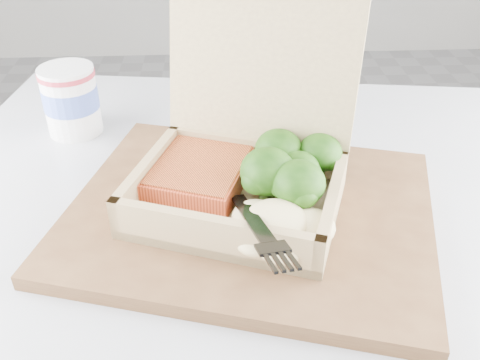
{
  "coord_description": "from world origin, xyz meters",
  "views": [
    {
      "loc": [
        0.37,
        -0.79,
        1.06
      ],
      "look_at": [
        0.39,
        -0.36,
        0.76
      ],
      "focal_mm": 40.0,
      "sensor_mm": 36.0,
      "label": 1
    }
  ],
  "objects": [
    {
      "name": "cafe_table",
      "position": [
        0.41,
        -0.39,
        0.53
      ],
      "size": [
        0.86,
        0.86,
        0.72
      ],
      "rotation": [
        0.0,
        0.0,
        -0.13
      ],
      "color": "black",
      "rests_on": "floor"
    },
    {
      "name": "serving_tray",
      "position": [
        0.4,
        -0.36,
        0.72
      ],
      "size": [
        0.43,
        0.37,
        0.02
      ],
      "primitive_type": "cube",
      "rotation": [
        0.0,
        0.0,
        -0.27
      ],
      "color": "brown",
      "rests_on": "cafe_table"
    },
    {
      "name": "takeout_container",
      "position": [
        0.4,
        -0.34,
        0.78
      ],
      "size": [
        0.25,
        0.24,
        0.19
      ],
      "rotation": [
        0.0,
        0.0,
        -0.34
      ],
      "color": "tan",
      "rests_on": "serving_tray"
    },
    {
      "name": "salmon_fillet",
      "position": [
        0.35,
        -0.33,
        0.75
      ],
      "size": [
        0.12,
        0.14,
        0.02
      ],
      "primitive_type": "cube",
      "rotation": [
        0.0,
        0.0,
        -0.34
      ],
      "color": "#D6512A",
      "rests_on": "takeout_container"
    },
    {
      "name": "broccoli_pile",
      "position": [
        0.45,
        -0.35,
        0.76
      ],
      "size": [
        0.12,
        0.12,
        0.04
      ],
      "primitive_type": null,
      "color": "#316717",
      "rests_on": "takeout_container"
    },
    {
      "name": "mashed_potatoes",
      "position": [
        0.42,
        -0.42,
        0.76
      ],
      "size": [
        0.1,
        0.09,
        0.03
      ],
      "primitive_type": "ellipsoid",
      "color": "beige",
      "rests_on": "takeout_container"
    },
    {
      "name": "plastic_fork",
      "position": [
        0.4,
        -0.41,
        0.77
      ],
      "size": [
        0.05,
        0.17,
        0.04
      ],
      "rotation": [
        0.0,
        0.0,
        3.31
      ],
      "color": "black",
      "rests_on": "mashed_potatoes"
    },
    {
      "name": "paper_cup",
      "position": [
        0.19,
        -0.16,
        0.76
      ],
      "size": [
        0.07,
        0.07,
        0.09
      ],
      "color": "silver",
      "rests_on": "cafe_table"
    },
    {
      "name": "receipt",
      "position": [
        0.44,
        -0.18,
        0.72
      ],
      "size": [
        0.14,
        0.18,
        0.0
      ],
      "primitive_type": "cube",
      "rotation": [
        0.0,
        0.0,
        -0.39
      ],
      "color": "white",
      "rests_on": "cafe_table"
    }
  ]
}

